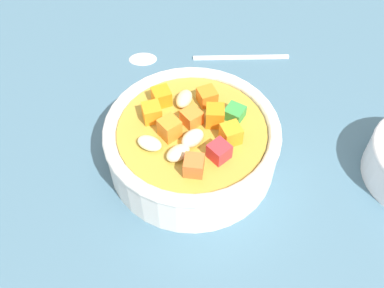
% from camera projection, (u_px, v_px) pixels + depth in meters
% --- Properties ---
extents(ground_plane, '(1.40, 1.40, 0.02)m').
position_uv_depth(ground_plane, '(192.00, 165.00, 0.48)').
color(ground_plane, '#42667A').
extents(soup_bowl_main, '(0.18, 0.18, 0.07)m').
position_uv_depth(soup_bowl_main, '(192.00, 142.00, 0.45)').
color(soup_bowl_main, white).
rests_on(soup_bowl_main, ground_plane).
extents(spoon, '(0.03, 0.21, 0.01)m').
position_uv_depth(spoon, '(188.00, 56.00, 0.57)').
color(spoon, silver).
rests_on(spoon, ground_plane).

